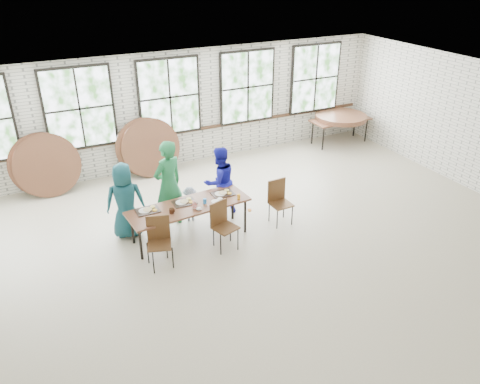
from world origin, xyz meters
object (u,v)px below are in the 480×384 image
object	(u,v)px
dining_table	(189,207)
storage_table	(340,121)
chair_near_left	(159,237)
chair_near_right	(222,221)

from	to	relation	value
dining_table	storage_table	xyz separation A→B (m)	(5.88, 2.97, -0.00)
dining_table	chair_near_left	distance (m)	0.98
dining_table	chair_near_left	size ratio (longest dim) A/B	2.59
chair_near_left	storage_table	xyz separation A→B (m)	(6.67, 3.53, 0.13)
chair_near_right	dining_table	bearing A→B (deg)	111.69
chair_near_right	storage_table	xyz separation A→B (m)	(5.42, 3.53, 0.13)
dining_table	chair_near_left	bearing A→B (deg)	-149.83
dining_table	storage_table	world-z (taller)	same
chair_near_left	storage_table	distance (m)	7.55
chair_near_right	storage_table	distance (m)	6.47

